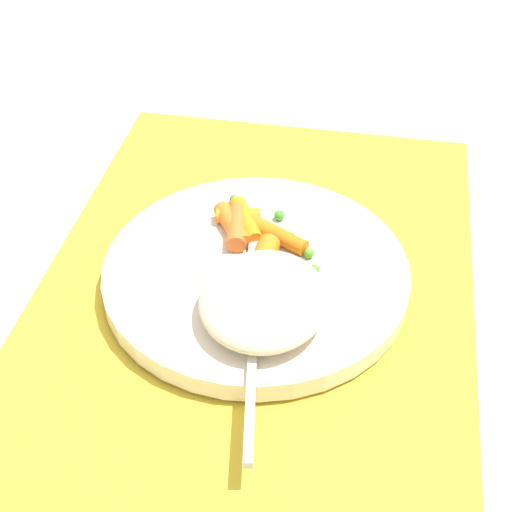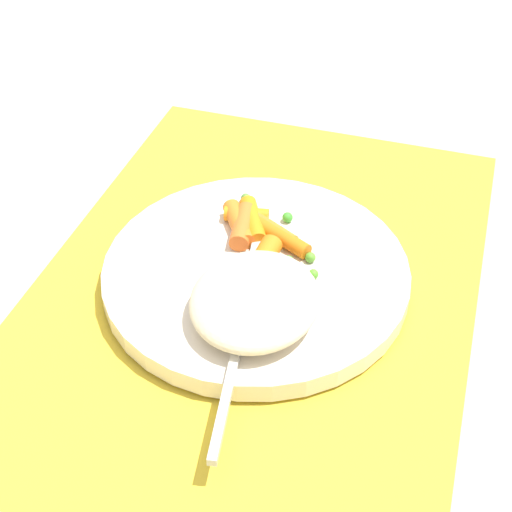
% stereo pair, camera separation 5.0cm
% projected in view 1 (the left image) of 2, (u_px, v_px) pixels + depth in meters
% --- Properties ---
extents(ground_plane, '(2.40, 2.40, 0.00)m').
position_uv_depth(ground_plane, '(256.00, 287.00, 0.58)').
color(ground_plane, beige).
extents(placemat, '(0.47, 0.33, 0.01)m').
position_uv_depth(placemat, '(256.00, 284.00, 0.58)').
color(placemat, gold).
rests_on(placemat, ground_plane).
extents(plate, '(0.23, 0.23, 0.02)m').
position_uv_depth(plate, '(256.00, 274.00, 0.57)').
color(plate, silver).
rests_on(plate, placemat).
extents(rice_mound, '(0.10, 0.09, 0.03)m').
position_uv_depth(rice_mound, '(264.00, 299.00, 0.52)').
color(rice_mound, beige).
rests_on(rice_mound, plate).
extents(carrot_portion, '(0.09, 0.08, 0.02)m').
position_uv_depth(carrot_portion, '(251.00, 232.00, 0.59)').
color(carrot_portion, orange).
rests_on(carrot_portion, plate).
extents(pea_scatter, '(0.10, 0.09, 0.01)m').
position_uv_depth(pea_scatter, '(280.00, 242.00, 0.58)').
color(pea_scatter, '#4EA134').
rests_on(pea_scatter, plate).
extents(fork, '(0.21, 0.04, 0.01)m').
position_uv_depth(fork, '(254.00, 309.00, 0.53)').
color(fork, silver).
rests_on(fork, plate).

